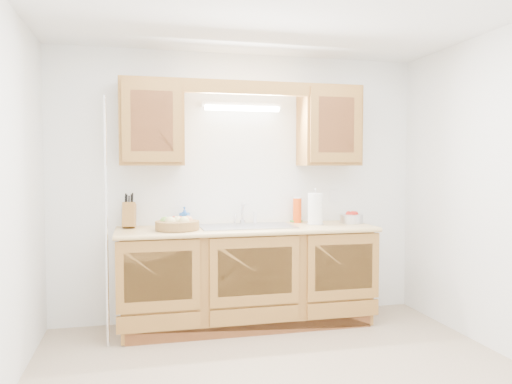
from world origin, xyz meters
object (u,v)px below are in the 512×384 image
object	(u,v)px
paper_towel	(315,209)
apple_bowl	(351,218)
fruit_basket	(177,224)
knife_block	(129,215)

from	to	relation	value
paper_towel	apple_bowl	xyz separation A→B (m)	(0.38, 0.05, -0.10)
fruit_basket	paper_towel	world-z (taller)	paper_towel
fruit_basket	paper_towel	size ratio (longest dim) A/B	1.13
fruit_basket	apple_bowl	size ratio (longest dim) A/B	1.50
fruit_basket	knife_block	size ratio (longest dim) A/B	1.23
paper_towel	apple_bowl	distance (m)	0.40
knife_block	apple_bowl	distance (m)	2.07
knife_block	apple_bowl	bearing A→B (deg)	2.46
fruit_basket	paper_towel	bearing A→B (deg)	3.73
apple_bowl	knife_block	bearing A→B (deg)	176.64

